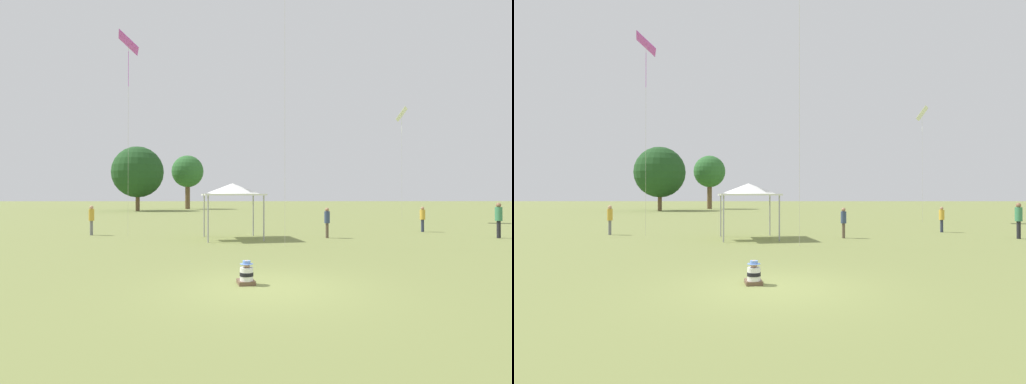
{
  "view_description": "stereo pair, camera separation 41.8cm",
  "coord_description": "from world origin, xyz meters",
  "views": [
    {
      "loc": [
        -0.43,
        -9.52,
        2.2
      ],
      "look_at": [
        -0.15,
        6.81,
        2.35
      ],
      "focal_mm": 28.0,
      "sensor_mm": 36.0,
      "label": 1
    },
    {
      "loc": [
        -0.01,
        -9.52,
        2.2
      ],
      "look_at": [
        -0.15,
        6.81,
        2.35
      ],
      "focal_mm": 28.0,
      "sensor_mm": 36.0,
      "label": 2
    }
  ],
  "objects": [
    {
      "name": "person_standing_1",
      "position": [
        10.12,
        14.56,
        0.92
      ],
      "size": [
        0.43,
        0.43,
        1.53
      ],
      "rotation": [
        0.0,
        0.0,
        2.52
      ],
      "color": "#282D42",
      "rests_on": "ground"
    },
    {
      "name": "person_standing_3",
      "position": [
        -9.22,
        12.84,
        1.01
      ],
      "size": [
        0.36,
        0.36,
        1.65
      ],
      "rotation": [
        0.0,
        0.0,
        2.87
      ],
      "color": "slate",
      "rests_on": "ground"
    },
    {
      "name": "seated_toddler",
      "position": [
        -0.5,
        0.36,
        0.25
      ],
      "size": [
        0.49,
        0.57,
        0.61
      ],
      "rotation": [
        0.0,
        0.0,
        0.18
      ],
      "color": "brown",
      "rests_on": "ground"
    },
    {
      "name": "kite_2",
      "position": [
        -7.02,
        12.26,
        10.34
      ],
      "size": [
        1.39,
        1.58,
        10.99
      ],
      "rotation": [
        0.0,
        0.0,
        1.11
      ],
      "color": "#B738C6",
      "rests_on": "ground"
    },
    {
      "name": "person_standing_0",
      "position": [
        3.63,
        11.16,
        0.96
      ],
      "size": [
        0.31,
        0.31,
        1.58
      ],
      "rotation": [
        0.0,
        0.0,
        1.5
      ],
      "color": "brown",
      "rests_on": "ground"
    },
    {
      "name": "distant_tree_0",
      "position": [
        -10.63,
        56.64,
        6.16
      ],
      "size": [
        5.26,
        5.26,
        8.87
      ],
      "color": "brown",
      "rests_on": "ground"
    },
    {
      "name": "kite_0",
      "position": [
        12.28,
        23.42,
        8.86
      ],
      "size": [
        1.32,
        1.49,
        9.53
      ],
      "rotation": [
        0.0,
        0.0,
        3.4
      ],
      "color": "white",
      "rests_on": "ground"
    },
    {
      "name": "canopy_tent",
      "position": [
        -1.28,
        10.85,
        2.51
      ],
      "size": [
        3.48,
        3.48,
        2.83
      ],
      "rotation": [
        0.0,
        0.0,
        0.18
      ],
      "color": "white",
      "rests_on": "ground"
    },
    {
      "name": "ground_plane",
      "position": [
        0.0,
        0.0,
        0.0
      ],
      "size": [
        300.0,
        300.0,
        0.0
      ],
      "primitive_type": "plane",
      "color": "olive"
    },
    {
      "name": "distant_tree_1",
      "position": [
        -16.69,
        48.85,
        5.66
      ],
      "size": [
        7.44,
        7.44,
        9.39
      ],
      "color": "brown",
      "rests_on": "ground"
    },
    {
      "name": "person_standing_2",
      "position": [
        12.52,
        10.94,
        1.11
      ],
      "size": [
        0.4,
        0.4,
        1.83
      ],
      "rotation": [
        0.0,
        0.0,
        4.55
      ],
      "color": "black",
      "rests_on": "ground"
    }
  ]
}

